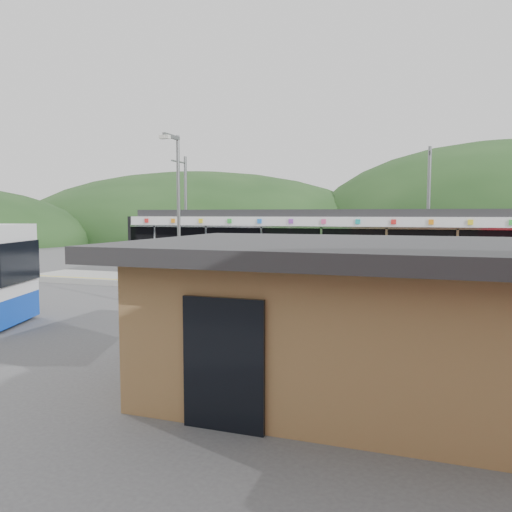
% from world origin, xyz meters
% --- Properties ---
extents(ground, '(120.00, 120.00, 0.00)m').
position_xyz_m(ground, '(0.00, 0.00, 0.00)').
color(ground, '#4C4C4F').
rests_on(ground, ground).
extents(hills, '(146.00, 149.00, 26.00)m').
position_xyz_m(hills, '(6.19, 5.29, 0.00)').
color(hills, '#1E3D19').
rests_on(hills, ground).
extents(platform, '(26.00, 3.20, 0.30)m').
position_xyz_m(platform, '(0.00, 3.30, 0.15)').
color(platform, '#9E9E99').
rests_on(platform, ground).
extents(yellow_line, '(26.00, 0.10, 0.01)m').
position_xyz_m(yellow_line, '(0.00, 2.00, 0.30)').
color(yellow_line, yellow).
rests_on(yellow_line, platform).
extents(train, '(20.44, 3.01, 3.74)m').
position_xyz_m(train, '(1.77, 6.00, 2.06)').
color(train, black).
rests_on(train, ground).
extents(catenary_mast_west, '(0.18, 1.80, 7.00)m').
position_xyz_m(catenary_mast_west, '(-7.00, 8.56, 3.65)').
color(catenary_mast_west, slate).
rests_on(catenary_mast_west, ground).
extents(catenary_mast_east, '(0.18, 1.80, 7.00)m').
position_xyz_m(catenary_mast_east, '(7.00, 8.56, 3.65)').
color(catenary_mast_east, slate).
rests_on(catenary_mast_east, ground).
extents(station_shelter, '(9.20, 6.20, 3.00)m').
position_xyz_m(station_shelter, '(6.00, -9.01, 1.55)').
color(station_shelter, olive).
rests_on(station_shelter, ground).
extents(pallet_stack, '(1.41, 1.28, 0.29)m').
position_xyz_m(pallet_stack, '(8.76, -6.45, 0.15)').
color(pallet_stack, '#937047').
rests_on(pallet_stack, ground).
extents(lamp_post, '(0.35, 1.09, 6.27)m').
position_xyz_m(lamp_post, '(-1.32, -3.13, 3.74)').
color(lamp_post, slate).
rests_on(lamp_post, ground).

